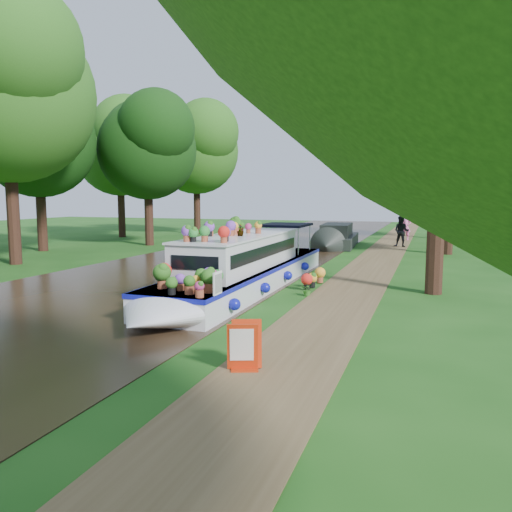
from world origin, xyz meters
The scene contains 17 objects.
ground centered at (0.00, 0.00, 0.00)m, with size 100.00×100.00×0.00m, color #174812.
canal_water centered at (-6.00, 0.00, 0.01)m, with size 10.00×100.00×0.02m, color black.
towpath centered at (1.20, 0.00, 0.01)m, with size 2.20×100.00×0.03m, color brown.
plant_boat centered at (-2.25, 1.41, 0.85)m, with size 2.29×13.52×2.26m.
tree_near_overhang centered at (3.79, 3.06, 6.60)m, with size 5.52×5.28×8.99m.
tree_near_mid centered at (4.48, 15.08, 6.44)m, with size 6.90×6.60×9.40m.
tree_near_far centered at (3.98, 26.09, 7.05)m, with size 7.59×7.26×10.30m.
tree_far_b centered at (-14.52, 4.11, 8.27)m, with size 8.97×8.58×12.11m.
tree_far_c centered at (-13.52, 14.08, 6.52)m, with size 7.13×6.82×9.59m.
tree_far_d centered at (-15.02, 24.10, 7.40)m, with size 8.05×7.70×10.85m.
tree_far_g centered at (-17.52, 9.09, 6.79)m, with size 7.36×7.04×9.95m.
tree_far_h centered at (-19.02, 19.09, 7.14)m, with size 7.82×7.48×10.49m.
second_boat centered at (-1.92, 17.07, 0.58)m, with size 2.56×7.48×1.42m.
sandwich_board centered at (0.59, -5.78, 0.43)m, with size 0.60×0.61×0.88m.
pedestrian_pink centered at (1.90, 23.16, 0.96)m, with size 0.68×0.45×1.86m, color #CF559D.
pedestrian_dark centered at (1.90, 18.03, 0.99)m, with size 0.93×0.73×1.92m, color black.
verge_plant centered at (0.05, 1.25, 0.21)m, with size 0.37×0.32×0.42m, color #326E21.
Camera 1 is at (3.70, -13.90, 3.13)m, focal length 35.00 mm.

